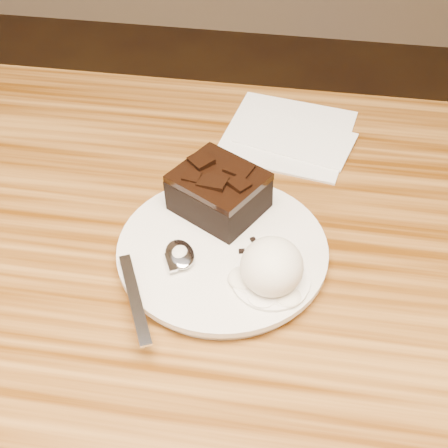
# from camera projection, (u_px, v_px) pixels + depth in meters

# --- Properties ---
(plate) EXTENTS (0.21, 0.21, 0.02)m
(plate) POSITION_uv_depth(u_px,v_px,m) (223.00, 252.00, 0.63)
(plate) COLOR silver
(plate) RESTS_ON dining_table
(brownie) EXTENTS (0.11, 0.11, 0.04)m
(brownie) POSITION_uv_depth(u_px,v_px,m) (219.00, 194.00, 0.65)
(brownie) COLOR black
(brownie) RESTS_ON plate
(ice_cream_scoop) EXTENTS (0.06, 0.06, 0.05)m
(ice_cream_scoop) POSITION_uv_depth(u_px,v_px,m) (272.00, 266.00, 0.58)
(ice_cream_scoop) COLOR beige
(ice_cream_scoop) RESTS_ON plate
(melt_puddle) EXTENTS (0.08, 0.08, 0.00)m
(melt_puddle) POSITION_uv_depth(u_px,v_px,m) (271.00, 280.00, 0.59)
(melt_puddle) COLOR white
(melt_puddle) RESTS_ON plate
(spoon) EXTENTS (0.10, 0.16, 0.01)m
(spoon) POSITION_uv_depth(u_px,v_px,m) (180.00, 255.00, 0.61)
(spoon) COLOR silver
(spoon) RESTS_ON plate
(napkin) EXTENTS (0.18, 0.18, 0.01)m
(napkin) POSITION_uv_depth(u_px,v_px,m) (288.00, 134.00, 0.78)
(napkin) COLOR white
(napkin) RESTS_ON dining_table
(crumb_a) EXTENTS (0.01, 0.01, 0.00)m
(crumb_a) POSITION_uv_depth(u_px,v_px,m) (260.00, 260.00, 0.61)
(crumb_a) COLOR black
(crumb_a) RESTS_ON plate
(crumb_b) EXTENTS (0.01, 0.01, 0.00)m
(crumb_b) POSITION_uv_depth(u_px,v_px,m) (253.00, 240.00, 0.63)
(crumb_b) COLOR black
(crumb_b) RESTS_ON plate
(crumb_c) EXTENTS (0.01, 0.01, 0.00)m
(crumb_c) POSITION_uv_depth(u_px,v_px,m) (242.00, 251.00, 0.62)
(crumb_c) COLOR black
(crumb_c) RESTS_ON plate
(crumb_d) EXTENTS (0.01, 0.01, 0.00)m
(crumb_d) POSITION_uv_depth(u_px,v_px,m) (266.00, 284.00, 0.59)
(crumb_d) COLOR black
(crumb_d) RESTS_ON plate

